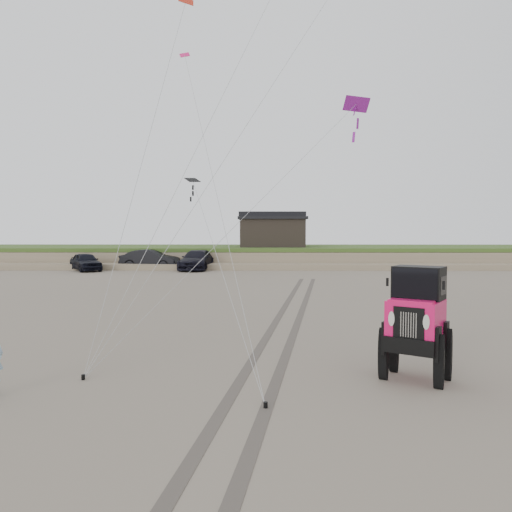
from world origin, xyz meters
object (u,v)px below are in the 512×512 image
object	(u,v)px
truck_a	(86,262)
truck_b	(150,259)
truck_c	(197,260)
jeep	(415,335)
cabin	(272,231)

from	to	relation	value
truck_a	truck_b	size ratio (longest dim) A/B	0.87
truck_c	jeep	world-z (taller)	jeep
truck_a	truck_b	distance (m)	5.19
cabin	jeep	bearing A→B (deg)	-86.37
truck_a	jeep	world-z (taller)	jeep
jeep	truck_c	bearing A→B (deg)	138.88
cabin	truck_a	xyz separation A→B (m)	(-15.34, -7.55, -2.50)
truck_a	cabin	bearing A→B (deg)	-8.76
cabin	truck_b	distance (m)	12.20
cabin	truck_b	bearing A→B (deg)	-151.00
truck_c	truck_a	bearing A→B (deg)	-166.74
truck_a	truck_c	xyz separation A→B (m)	(8.92, 1.10, 0.07)
cabin	truck_c	bearing A→B (deg)	-134.84
truck_b	cabin	bearing A→B (deg)	-52.51
truck_b	jeep	distance (m)	33.65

